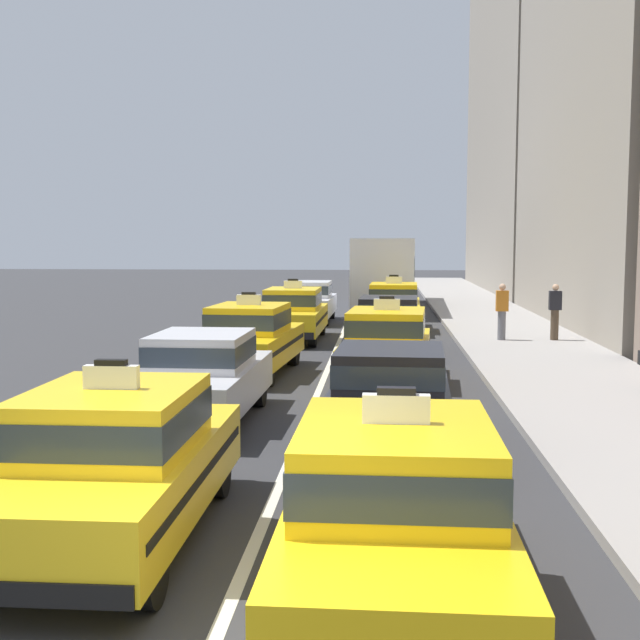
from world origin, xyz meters
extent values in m
cube|color=silver|center=(0.00, 20.00, 0.00)|extent=(0.14, 80.00, 0.01)
cube|color=#9E9993|center=(5.60, 15.00, 0.07)|extent=(4.00, 90.00, 0.15)
cube|color=gray|center=(10.60, 45.72, 11.11)|extent=(6.00, 22.29, 22.22)
cylinder|color=black|center=(-2.18, 4.57, 0.32)|extent=(0.24, 0.64, 0.64)
cylinder|color=black|center=(-0.71, 4.58, 0.32)|extent=(0.24, 0.64, 0.64)
cylinder|color=black|center=(-0.70, 1.52, 0.32)|extent=(0.24, 0.64, 0.64)
cube|color=yellow|center=(-1.44, 3.04, 0.67)|extent=(1.81, 4.50, 0.70)
cube|color=black|center=(-1.44, 3.04, 0.72)|extent=(1.83, 4.14, 0.10)
cube|color=yellow|center=(-1.44, 2.89, 1.34)|extent=(1.61, 2.10, 0.64)
cube|color=#2D3842|center=(-1.44, 2.89, 1.34)|extent=(1.63, 2.12, 0.35)
cube|color=white|center=(-1.44, 2.89, 1.78)|extent=(0.56, 0.12, 0.24)
cube|color=black|center=(-1.44, 2.89, 1.93)|extent=(0.32, 0.11, 0.06)
cube|color=black|center=(-1.44, 5.25, 0.42)|extent=(1.71, 0.14, 0.20)
cube|color=black|center=(-1.43, 0.83, 0.42)|extent=(1.71, 0.14, 0.20)
cylinder|color=black|center=(-2.47, 10.08, 0.32)|extent=(0.25, 0.65, 0.64)
cylinder|color=black|center=(-1.02, 10.04, 0.32)|extent=(0.25, 0.65, 0.64)
cylinder|color=black|center=(-2.53, 7.24, 0.32)|extent=(0.25, 0.65, 0.64)
cylinder|color=black|center=(-1.09, 7.21, 0.32)|extent=(0.25, 0.65, 0.64)
cube|color=silver|center=(-1.78, 8.64, 0.65)|extent=(1.86, 4.34, 0.66)
cube|color=silver|center=(-1.78, 8.54, 1.28)|extent=(1.60, 1.93, 0.60)
cube|color=#2D3842|center=(-1.78, 8.54, 1.28)|extent=(1.62, 1.96, 0.33)
cylinder|color=black|center=(-2.39, 15.30, 0.32)|extent=(0.29, 0.66, 0.64)
cylinder|color=black|center=(-0.92, 15.19, 0.32)|extent=(0.29, 0.66, 0.64)
cylinder|color=black|center=(-2.61, 12.25, 0.32)|extent=(0.29, 0.66, 0.64)
cylinder|color=black|center=(-1.14, 12.14, 0.32)|extent=(0.29, 0.66, 0.64)
cube|color=yellow|center=(-1.77, 13.72, 0.67)|extent=(2.13, 4.62, 0.70)
cube|color=black|center=(-1.77, 13.72, 0.72)|extent=(2.12, 4.26, 0.10)
cube|color=yellow|center=(-1.78, 13.57, 1.34)|extent=(1.75, 2.21, 0.64)
cube|color=#2D3842|center=(-1.78, 13.57, 1.34)|extent=(1.77, 2.23, 0.35)
cube|color=white|center=(-1.78, 13.57, 1.78)|extent=(0.57, 0.16, 0.24)
cube|color=black|center=(-1.78, 13.57, 1.93)|extent=(0.33, 0.13, 0.06)
cube|color=black|center=(-1.60, 15.92, 0.42)|extent=(1.72, 0.27, 0.20)
cube|color=black|center=(-1.93, 11.51, 0.42)|extent=(1.72, 0.27, 0.20)
cylinder|color=black|center=(-2.16, 21.72, 0.32)|extent=(0.25, 0.64, 0.64)
cylinder|color=black|center=(-0.69, 21.71, 0.32)|extent=(0.25, 0.64, 0.64)
cylinder|color=black|center=(-2.20, 18.66, 0.32)|extent=(0.25, 0.64, 0.64)
cylinder|color=black|center=(-0.72, 18.65, 0.32)|extent=(0.25, 0.64, 0.64)
cube|color=yellow|center=(-1.44, 20.18, 0.67)|extent=(1.85, 4.52, 0.70)
cube|color=black|center=(-1.44, 20.18, 0.72)|extent=(1.87, 4.16, 0.10)
cube|color=yellow|center=(-1.45, 20.03, 1.34)|extent=(1.63, 2.12, 0.64)
cube|color=#2D3842|center=(-1.45, 20.03, 1.34)|extent=(1.65, 2.14, 0.35)
cube|color=white|center=(-1.45, 20.03, 1.78)|extent=(0.56, 0.13, 0.24)
cube|color=black|center=(-1.45, 20.03, 1.93)|extent=(0.32, 0.11, 0.06)
cube|color=black|center=(-1.42, 22.39, 0.42)|extent=(1.71, 0.16, 0.20)
cube|color=black|center=(-1.47, 17.97, 0.42)|extent=(1.71, 0.16, 0.20)
cylinder|color=black|center=(-2.14, 27.42, 0.32)|extent=(0.25, 0.64, 0.64)
cylinder|color=black|center=(-0.70, 27.40, 0.32)|extent=(0.25, 0.64, 0.64)
cylinder|color=black|center=(-2.18, 24.58, 0.32)|extent=(0.25, 0.64, 0.64)
cylinder|color=black|center=(-0.74, 24.56, 0.32)|extent=(0.25, 0.64, 0.64)
cube|color=silver|center=(-1.44, 25.99, 0.65)|extent=(1.82, 4.33, 0.66)
cube|color=silver|center=(-1.44, 25.89, 1.28)|extent=(1.59, 1.92, 0.60)
cube|color=#2D3842|center=(-1.44, 25.89, 1.28)|extent=(1.61, 1.94, 0.33)
cylinder|color=black|center=(0.71, 3.23, 0.32)|extent=(0.25, 0.64, 0.64)
cylinder|color=black|center=(2.19, 3.22, 0.32)|extent=(0.25, 0.64, 0.64)
cube|color=yellow|center=(1.44, 1.69, 0.67)|extent=(1.84, 4.52, 0.70)
cube|color=black|center=(1.44, 1.69, 0.72)|extent=(1.86, 4.16, 0.10)
cube|color=yellow|center=(1.43, 1.54, 1.34)|extent=(1.62, 2.11, 0.64)
cube|color=#2D3842|center=(1.43, 1.54, 1.34)|extent=(1.64, 2.13, 0.35)
cube|color=white|center=(1.43, 1.54, 1.78)|extent=(0.56, 0.13, 0.24)
cube|color=black|center=(1.43, 1.54, 1.93)|extent=(0.32, 0.11, 0.06)
cube|color=black|center=(1.46, 3.90, 0.42)|extent=(1.71, 0.16, 0.20)
cylinder|color=black|center=(0.79, 8.40, 0.32)|extent=(0.27, 0.65, 0.64)
cylinder|color=black|center=(2.23, 8.33, 0.32)|extent=(0.27, 0.65, 0.64)
cylinder|color=black|center=(0.66, 5.57, 0.32)|extent=(0.27, 0.65, 0.64)
cylinder|color=black|center=(2.10, 5.50, 0.32)|extent=(0.27, 0.65, 0.64)
cube|color=black|center=(1.44, 6.95, 0.65)|extent=(1.96, 4.38, 0.66)
cube|color=black|center=(1.44, 6.85, 1.28)|extent=(1.65, 1.97, 0.60)
cube|color=#2D3842|center=(1.44, 6.85, 1.28)|extent=(1.67, 1.99, 0.33)
cylinder|color=black|center=(0.81, 14.18, 0.32)|extent=(0.28, 0.66, 0.64)
cylinder|color=black|center=(2.28, 14.08, 0.32)|extent=(0.28, 0.66, 0.64)
cylinder|color=black|center=(0.59, 11.13, 0.32)|extent=(0.28, 0.66, 0.64)
cylinder|color=black|center=(2.06, 11.02, 0.32)|extent=(0.28, 0.66, 0.64)
cube|color=yellow|center=(1.43, 12.60, 0.67)|extent=(2.11, 4.62, 0.70)
cube|color=black|center=(1.43, 12.60, 0.72)|extent=(2.11, 4.26, 0.10)
cube|color=yellow|center=(1.42, 12.45, 1.34)|extent=(1.74, 2.21, 0.64)
cube|color=#2D3842|center=(1.42, 12.45, 1.34)|extent=(1.77, 2.23, 0.35)
cube|color=white|center=(1.42, 12.45, 1.78)|extent=(0.57, 0.16, 0.24)
cube|color=black|center=(1.42, 12.45, 1.93)|extent=(0.33, 0.13, 0.06)
cube|color=black|center=(1.59, 14.81, 0.42)|extent=(1.72, 0.26, 0.20)
cube|color=black|center=(1.28, 10.40, 0.42)|extent=(1.72, 0.26, 0.20)
cylinder|color=black|center=(0.86, 19.08, 0.32)|extent=(0.27, 0.65, 0.64)
cylinder|color=black|center=(2.30, 19.02, 0.32)|extent=(0.27, 0.65, 0.64)
cylinder|color=black|center=(0.72, 16.25, 0.32)|extent=(0.27, 0.65, 0.64)
cylinder|color=black|center=(2.17, 16.18, 0.32)|extent=(0.27, 0.65, 0.64)
cube|color=black|center=(1.51, 17.63, 0.65)|extent=(1.96, 4.38, 0.66)
cube|color=black|center=(1.51, 17.53, 1.28)|extent=(1.65, 1.97, 0.60)
cube|color=#2D3842|center=(1.51, 17.53, 1.28)|extent=(1.67, 1.99, 0.33)
cylinder|color=black|center=(1.05, 24.84, 0.32)|extent=(0.26, 0.65, 0.64)
cylinder|color=black|center=(2.53, 24.79, 0.32)|extent=(0.26, 0.65, 0.64)
cylinder|color=black|center=(0.94, 21.78, 0.32)|extent=(0.26, 0.65, 0.64)
cylinder|color=black|center=(2.42, 21.73, 0.32)|extent=(0.26, 0.65, 0.64)
cube|color=yellow|center=(1.73, 23.29, 0.67)|extent=(1.96, 4.56, 0.70)
cube|color=black|center=(1.73, 23.29, 0.72)|extent=(1.97, 4.20, 0.10)
cube|color=yellow|center=(1.73, 23.14, 1.34)|extent=(1.67, 2.16, 0.64)
cube|color=#2D3842|center=(1.73, 23.14, 1.34)|extent=(1.70, 2.18, 0.35)
cube|color=white|center=(1.73, 23.14, 1.78)|extent=(0.56, 0.14, 0.24)
cube|color=black|center=(1.73, 23.14, 1.93)|extent=(0.32, 0.12, 0.06)
cube|color=black|center=(1.81, 25.49, 0.42)|extent=(1.71, 0.20, 0.20)
cube|color=black|center=(1.65, 21.08, 0.42)|extent=(1.71, 0.20, 0.20)
cylinder|color=black|center=(0.68, 35.44, 0.32)|extent=(0.27, 0.65, 0.64)
cylinder|color=black|center=(2.68, 35.36, 0.32)|extent=(0.27, 0.65, 0.64)
cylinder|color=black|center=(0.40, 28.73, 0.32)|extent=(0.27, 0.65, 0.64)
cylinder|color=black|center=(2.40, 28.65, 0.32)|extent=(0.27, 0.65, 0.64)
cube|color=silver|center=(1.54, 32.04, 1.77)|extent=(2.96, 11.29, 2.90)
cube|color=#2D3842|center=(1.54, 32.04, 2.02)|extent=(2.97, 10.85, 0.84)
cube|color=black|center=(1.77, 37.59, 2.97)|extent=(2.13, 0.17, 0.36)
cylinder|color=slate|center=(4.94, 19.67, 0.59)|extent=(0.24, 0.24, 0.87)
cube|color=orange|center=(4.94, 19.67, 1.33)|extent=(0.36, 0.22, 0.62)
sphere|color=tan|center=(4.94, 19.67, 1.75)|extent=(0.20, 0.20, 0.20)
cylinder|color=#473828|center=(6.53, 19.76, 0.61)|extent=(0.24, 0.24, 0.91)
cube|color=black|center=(6.53, 19.76, 1.35)|extent=(0.36, 0.22, 0.57)
sphere|color=tan|center=(6.53, 19.76, 1.75)|extent=(0.20, 0.20, 0.20)
camera|label=1|loc=(1.31, -5.13, 3.18)|focal=45.69mm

